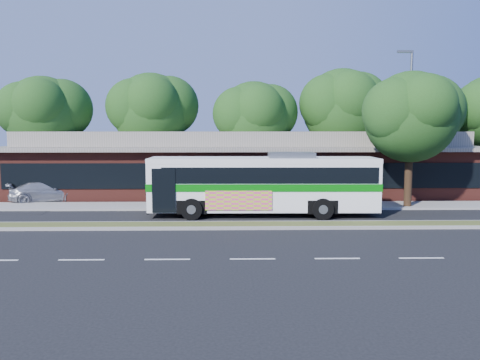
{
  "coord_description": "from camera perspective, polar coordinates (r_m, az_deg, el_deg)",
  "views": [
    {
      "loc": [
        -0.75,
        -21.07,
        4.5
      ],
      "look_at": [
        -0.3,
        2.65,
        2.0
      ],
      "focal_mm": 35.0,
      "sensor_mm": 36.0,
      "label": 1
    }
  ],
  "objects": [
    {
      "name": "transit_bus",
      "position": [
        24.85,
        2.94,
        -0.05
      ],
      "size": [
        12.06,
        2.97,
        3.37
      ],
      "rotation": [
        0.0,
        0.0,
        -0.02
      ],
      "color": "white",
      "rests_on": "ground"
    },
    {
      "name": "plaza_building",
      "position": [
        34.15,
        0.16,
        2.03
      ],
      "size": [
        33.2,
        11.2,
        4.45
      ],
      "color": "maroon",
      "rests_on": "ground"
    },
    {
      "name": "median_strip",
      "position": [
        22.13,
        0.87,
        -5.52
      ],
      "size": [
        26.0,
        1.1,
        0.15
      ],
      "primitive_type": "cube",
      "color": "#404A1F",
      "rests_on": "ground"
    },
    {
      "name": "ground",
      "position": [
        21.56,
        0.93,
        -6.03
      ],
      "size": [
        120.0,
        120.0,
        0.0
      ],
      "primitive_type": "plane",
      "color": "black",
      "rests_on": "ground"
    },
    {
      "name": "lamp_post",
      "position": [
        28.97,
        19.89,
        6.46
      ],
      "size": [
        0.93,
        0.18,
        9.07
      ],
      "color": "slate",
      "rests_on": "ground"
    },
    {
      "name": "tree_bg_c",
      "position": [
        36.29,
        2.32,
        7.74
      ],
      "size": [
        6.24,
        5.6,
        8.26
      ],
      "color": "black",
      "rests_on": "ground"
    },
    {
      "name": "tree_bg_a",
      "position": [
        38.79,
        -22.2,
        7.59
      ],
      "size": [
        6.47,
        5.8,
        8.63
      ],
      "color": "black",
      "rests_on": "ground"
    },
    {
      "name": "sidewalk",
      "position": [
        27.84,
        0.46,
        -3.16
      ],
      "size": [
        44.0,
        2.6,
        0.12
      ],
      "primitive_type": "cube",
      "color": "gray",
      "rests_on": "ground"
    },
    {
      "name": "sedan",
      "position": [
        32.05,
        -22.34,
        -1.3
      ],
      "size": [
        4.96,
        3.07,
        1.34
      ],
      "primitive_type": "imported",
      "rotation": [
        0.0,
        0.0,
        1.85
      ],
      "color": "#A7A8AE",
      "rests_on": "ground"
    },
    {
      "name": "sidewalk_tree",
      "position": [
        29.07,
        20.7,
        7.44
      ],
      "size": [
        5.82,
        5.22,
        7.9
      ],
      "color": "black",
      "rests_on": "ground"
    },
    {
      "name": "tree_bg_d",
      "position": [
        38.39,
        12.91,
        8.73
      ],
      "size": [
        6.91,
        6.2,
        9.37
      ],
      "color": "black",
      "rests_on": "ground"
    },
    {
      "name": "tree_bg_b",
      "position": [
        37.7,
        -10.08,
        8.42
      ],
      "size": [
        6.69,
        6.0,
        9.0
      ],
      "color": "black",
      "rests_on": "ground"
    },
    {
      "name": "tree_bg_e",
      "position": [
        39.28,
        21.81,
        7.4
      ],
      "size": [
        6.47,
        5.8,
        8.5
      ],
      "color": "black",
      "rests_on": "ground"
    }
  ]
}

